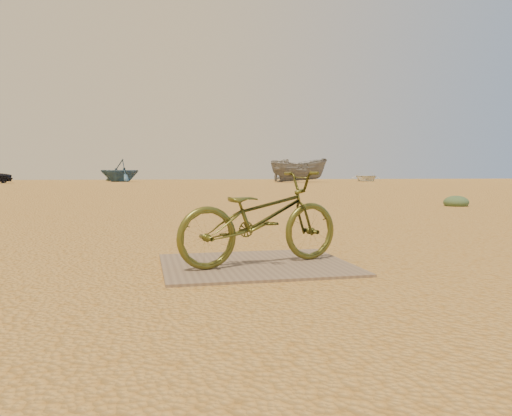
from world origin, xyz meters
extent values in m
plane|color=tan|center=(0.00, 0.00, 0.00)|extent=(120.00, 120.00, 0.00)
cube|color=#73604E|center=(-0.23, 0.07, 0.01)|extent=(1.58, 1.33, 0.02)
imported|color=#4E501D|center=(-0.20, 0.03, 0.42)|extent=(1.58, 0.91, 0.79)
imported|color=#375B7C|center=(-3.26, 43.73, 1.05)|extent=(5.26, 5.14, 2.10)
imported|color=slate|center=(12.31, 38.26, 1.06)|extent=(5.71, 2.78, 2.12)
imported|color=white|center=(20.24, 41.60, 0.44)|extent=(4.51, 5.10, 0.87)
ellipsoid|color=#4D6B48|center=(6.19, 6.59, 0.00)|extent=(0.59, 0.59, 0.32)
camera|label=1|loc=(-1.16, -4.03, 0.79)|focal=35.00mm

